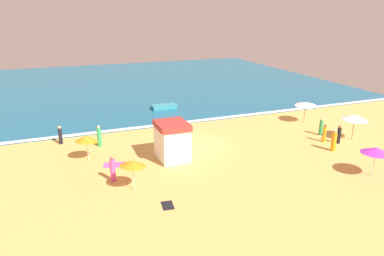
{
  "coord_description": "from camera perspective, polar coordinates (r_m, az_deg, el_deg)",
  "views": [
    {
      "loc": [
        -10.53,
        -25.37,
        10.69
      ],
      "look_at": [
        0.32,
        2.34,
        0.8
      ],
      "focal_mm": 33.03,
      "sensor_mm": 36.0,
      "label": 1
    }
  ],
  "objects": [
    {
      "name": "beach_umbrella_4",
      "position": [
        26.54,
        27.62,
        -3.22
      ],
      "size": [
        2.71,
        2.7,
        2.11
      ],
      "color": "silver",
      "rests_on": "ground_plane"
    },
    {
      "name": "ground_plane",
      "position": [
        29.47,
        1.08,
        -2.89
      ],
      "size": [
        60.0,
        60.0,
        0.0
      ],
      "primitive_type": "plane",
      "color": "#E0A856"
    },
    {
      "name": "wave_breaker_foam",
      "position": [
        35.01,
        -2.85,
        0.76
      ],
      "size": [
        57.0,
        0.7,
        0.01
      ],
      "primitive_type": "cube",
      "color": "white",
      "rests_on": "ocean_water"
    },
    {
      "name": "beachgoer_5",
      "position": [
        33.85,
        20.13,
        0.13
      ],
      "size": [
        0.35,
        0.35,
        1.58
      ],
      "color": "green",
      "rests_on": "ground_plane"
    },
    {
      "name": "beachgoer_2",
      "position": [
        23.83,
        -12.68,
        -6.55
      ],
      "size": [
        0.45,
        0.45,
        1.76
      ],
      "color": "#D84CA5",
      "rests_on": "ground_plane"
    },
    {
      "name": "beachgoer_0",
      "position": [
        30.1,
        -14.75,
        -1.36
      ],
      "size": [
        0.42,
        0.42,
        1.8
      ],
      "color": "green",
      "rests_on": "ground_plane"
    },
    {
      "name": "beach_umbrella_0",
      "position": [
        22.07,
        -9.54,
        -5.68
      ],
      "size": [
        2.01,
        1.99,
        2.05
      ],
      "color": "silver",
      "rests_on": "ground_plane"
    },
    {
      "name": "beach_umbrella_1",
      "position": [
        27.3,
        -16.67,
        -1.63
      ],
      "size": [
        2.05,
        2.03,
        2.0
      ],
      "color": "silver",
      "rests_on": "ground_plane"
    },
    {
      "name": "beach_towel_0",
      "position": [
        20.93,
        -3.97,
        -12.36
      ],
      "size": [
        0.79,
        1.1,
        0.01
      ],
      "color": "black",
      "rests_on": "ground_plane"
    },
    {
      "name": "beachgoer_4",
      "position": [
        31.64,
        -20.51,
        -1.1
      ],
      "size": [
        0.43,
        0.43,
        1.59
      ],
      "color": "black",
      "rests_on": "ground_plane"
    },
    {
      "name": "small_boat_0",
      "position": [
        40.4,
        -4.56,
        3.47
      ],
      "size": [
        2.82,
        1.3,
        0.46
      ],
      "color": "teal",
      "rests_on": "ocean_water"
    },
    {
      "name": "beachgoer_6",
      "position": [
        32.26,
        22.64,
        -1.01
      ],
      "size": [
        0.42,
        0.42,
        1.58
      ],
      "color": "black",
      "rests_on": "ground_plane"
    },
    {
      "name": "ocean_water",
      "position": [
        55.43,
        -10.1,
        7.04
      ],
      "size": [
        60.0,
        44.0,
        0.1
      ],
      "primitive_type": "cube",
      "color": "#196084",
      "rests_on": "ground_plane"
    },
    {
      "name": "beachgoer_3",
      "position": [
        30.34,
        21.95,
        -1.94
      ],
      "size": [
        0.4,
        0.4,
        1.81
      ],
      "color": "orange",
      "rests_on": "ground_plane"
    },
    {
      "name": "beach_umbrella_3",
      "position": [
        33.4,
        24.82,
        1.59
      ],
      "size": [
        2.88,
        2.88,
        2.29
      ],
      "color": "#4C3823",
      "rests_on": "ground_plane"
    },
    {
      "name": "lifeguard_cabana",
      "position": [
        26.4,
        -3.22,
        -2.05
      ],
      "size": [
        2.27,
        2.63,
        2.91
      ],
      "color": "white",
      "rests_on": "ground_plane"
    },
    {
      "name": "beach_umbrella_2",
      "position": [
        36.92,
        17.87,
        3.73
      ],
      "size": [
        2.92,
        2.91,
        2.16
      ],
      "color": "#4C3823",
      "rests_on": "ground_plane"
    },
    {
      "name": "beach_towel_1",
      "position": [
        26.52,
        -12.33,
        -5.83
      ],
      "size": [
        1.83,
        1.37,
        0.01
      ],
      "color": "#D84CA5",
      "rests_on": "ground_plane"
    },
    {
      "name": "beachgoer_1",
      "position": [
        32.15,
        20.59,
        -0.85
      ],
      "size": [
        0.41,
        0.41,
        1.56
      ],
      "color": "orange",
      "rests_on": "ground_plane"
    }
  ]
}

